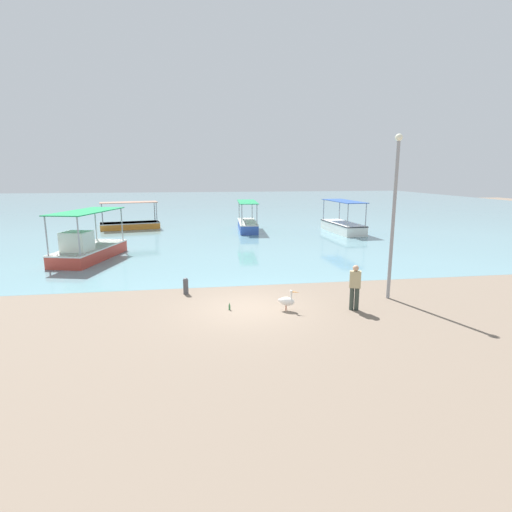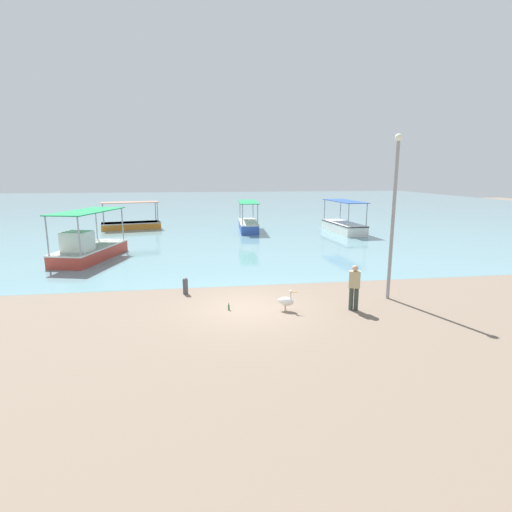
{
  "view_description": "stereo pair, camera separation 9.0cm",
  "coord_description": "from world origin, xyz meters",
  "px_view_note": "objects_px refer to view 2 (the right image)",
  "views": [
    {
      "loc": [
        -1.85,
        -14.0,
        4.93
      ],
      "look_at": [
        1.16,
        5.47,
        0.82
      ],
      "focal_mm": 28.0,
      "sensor_mm": 36.0,
      "label": 1
    },
    {
      "loc": [
        -1.76,
        -14.01,
        4.93
      ],
      "look_at": [
        1.16,
        5.47,
        0.82
      ],
      "focal_mm": 28.0,
      "sensor_mm": 36.0,
      "label": 2
    }
  ],
  "objects_px": {
    "fishing_boat_near_left": "(344,226)",
    "fishing_boat_far_right": "(88,248)",
    "lamp_post": "(394,210)",
    "mooring_bollard": "(185,285)",
    "pelican": "(286,301)",
    "fishing_boat_near_right": "(248,224)",
    "fisherman_standing": "(354,286)",
    "fishing_boat_center": "(131,223)",
    "glass_bottle": "(229,307)"
  },
  "relations": [
    {
      "from": "fishing_boat_near_left",
      "to": "fishing_boat_far_right",
      "type": "relative_size",
      "value": 0.96
    },
    {
      "from": "lamp_post",
      "to": "mooring_bollard",
      "type": "height_order",
      "value": "lamp_post"
    },
    {
      "from": "mooring_bollard",
      "to": "pelican",
      "type": "bearing_deg",
      "value": -35.64
    },
    {
      "from": "fishing_boat_near_left",
      "to": "fishing_boat_far_right",
      "type": "xyz_separation_m",
      "value": [
        -18.49,
        -8.2,
        0.09
      ]
    },
    {
      "from": "lamp_post",
      "to": "mooring_bollard",
      "type": "bearing_deg",
      "value": 167.51
    },
    {
      "from": "fishing_boat_near_left",
      "to": "fishing_boat_far_right",
      "type": "bearing_deg",
      "value": -156.09
    },
    {
      "from": "fishing_boat_near_right",
      "to": "fisherman_standing",
      "type": "distance_m",
      "value": 21.11
    },
    {
      "from": "fishing_boat_near_right",
      "to": "pelican",
      "type": "distance_m",
      "value": 20.83
    },
    {
      "from": "pelican",
      "to": "mooring_bollard",
      "type": "height_order",
      "value": "pelican"
    },
    {
      "from": "mooring_bollard",
      "to": "fishing_boat_far_right",
      "type": "bearing_deg",
      "value": 126.79
    },
    {
      "from": "fishing_boat_near_left",
      "to": "pelican",
      "type": "xyz_separation_m",
      "value": [
        -9.13,
        -18.44,
        -0.2
      ]
    },
    {
      "from": "lamp_post",
      "to": "fishing_boat_near_left",
      "type": "bearing_deg",
      "value": 74.84
    },
    {
      "from": "fishing_boat_far_right",
      "to": "fisherman_standing",
      "type": "distance_m",
      "value": 15.83
    },
    {
      "from": "fishing_boat_center",
      "to": "fisherman_standing",
      "type": "xyz_separation_m",
      "value": [
        11.43,
        -23.76,
        0.43
      ]
    },
    {
      "from": "fishing_boat_far_right",
      "to": "fishing_boat_near_right",
      "type": "bearing_deg",
      "value": 44.64
    },
    {
      "from": "fishing_boat_center",
      "to": "fishing_boat_near_right",
      "type": "height_order",
      "value": "fishing_boat_near_right"
    },
    {
      "from": "fishing_boat_far_right",
      "to": "glass_bottle",
      "type": "height_order",
      "value": "fishing_boat_far_right"
    },
    {
      "from": "fishing_boat_center",
      "to": "lamp_post",
      "type": "distance_m",
      "value": 26.44
    },
    {
      "from": "lamp_post",
      "to": "pelican",
      "type": "bearing_deg",
      "value": -168.87
    },
    {
      "from": "fishing_boat_center",
      "to": "lamp_post",
      "type": "bearing_deg",
      "value": -59.46
    },
    {
      "from": "fisherman_standing",
      "to": "glass_bottle",
      "type": "bearing_deg",
      "value": 171.43
    },
    {
      "from": "fishing_boat_near_right",
      "to": "glass_bottle",
      "type": "relative_size",
      "value": 21.45
    },
    {
      "from": "lamp_post",
      "to": "fisherman_standing",
      "type": "xyz_separation_m",
      "value": [
        -1.91,
        -1.14,
        -2.64
      ]
    },
    {
      "from": "fishing_boat_near_right",
      "to": "fishing_boat_far_right",
      "type": "distance_m",
      "value": 15.01
    },
    {
      "from": "pelican",
      "to": "fishing_boat_far_right",
      "type": "bearing_deg",
      "value": 132.44
    },
    {
      "from": "pelican",
      "to": "lamp_post",
      "type": "xyz_separation_m",
      "value": [
        4.36,
        0.86,
        3.17
      ]
    },
    {
      "from": "fishing_boat_near_right",
      "to": "glass_bottle",
      "type": "height_order",
      "value": "fishing_boat_near_right"
    },
    {
      "from": "pelican",
      "to": "fishing_boat_near_left",
      "type": "bearing_deg",
      "value": 63.67
    },
    {
      "from": "fishing_boat_center",
      "to": "glass_bottle",
      "type": "height_order",
      "value": "fishing_boat_center"
    },
    {
      "from": "fishing_boat_center",
      "to": "mooring_bollard",
      "type": "distance_m",
      "value": 21.5
    },
    {
      "from": "lamp_post",
      "to": "mooring_bollard",
      "type": "distance_m",
      "value": 8.83
    },
    {
      "from": "lamp_post",
      "to": "glass_bottle",
      "type": "distance_m",
      "value": 7.3
    },
    {
      "from": "fishing_boat_far_right",
      "to": "fishing_boat_near_left",
      "type": "bearing_deg",
      "value": 23.91
    },
    {
      "from": "fishing_boat_near_left",
      "to": "pelican",
      "type": "relative_size",
      "value": 7.15
    },
    {
      "from": "fishing_boat_near_right",
      "to": "fishing_boat_far_right",
      "type": "bearing_deg",
      "value": -135.36
    },
    {
      "from": "pelican",
      "to": "glass_bottle",
      "type": "relative_size",
      "value": 2.96
    },
    {
      "from": "fishing_boat_center",
      "to": "fishing_boat_near_right",
      "type": "distance_m",
      "value": 10.64
    },
    {
      "from": "fishing_boat_far_right",
      "to": "glass_bottle",
      "type": "xyz_separation_m",
      "value": [
        7.3,
        -9.85,
        -0.56
      ]
    },
    {
      "from": "fishing_boat_near_left",
      "to": "fishing_boat_near_right",
      "type": "distance_m",
      "value": 8.16
    },
    {
      "from": "fishing_boat_near_right",
      "to": "mooring_bollard",
      "type": "relative_size",
      "value": 8.33
    },
    {
      "from": "fishing_boat_center",
      "to": "fishing_boat_near_left",
      "type": "bearing_deg",
      "value": -15.52
    },
    {
      "from": "pelican",
      "to": "mooring_bollard",
      "type": "distance_m",
      "value": 4.53
    },
    {
      "from": "fishing_boat_far_right",
      "to": "mooring_bollard",
      "type": "distance_m",
      "value": 9.5
    },
    {
      "from": "fishing_boat_near_left",
      "to": "fishing_boat_center",
      "type": "relative_size",
      "value": 1.06
    },
    {
      "from": "fishing_boat_near_left",
      "to": "lamp_post",
      "type": "distance_m",
      "value": 18.46
    },
    {
      "from": "fishing_boat_near_right",
      "to": "fisherman_standing",
      "type": "xyz_separation_m",
      "value": [
        1.14,
        -21.08,
        0.35
      ]
    },
    {
      "from": "pelican",
      "to": "fisherman_standing",
      "type": "height_order",
      "value": "fisherman_standing"
    },
    {
      "from": "lamp_post",
      "to": "glass_bottle",
      "type": "height_order",
      "value": "lamp_post"
    },
    {
      "from": "fishing_boat_far_right",
      "to": "fisherman_standing",
      "type": "bearing_deg",
      "value": -41.69
    },
    {
      "from": "fishing_boat_near_right",
      "to": "fishing_boat_center",
      "type": "bearing_deg",
      "value": 165.4
    }
  ]
}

